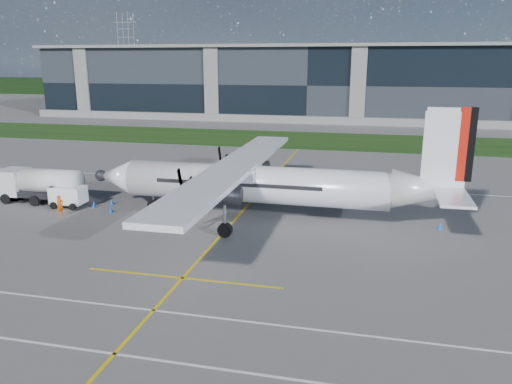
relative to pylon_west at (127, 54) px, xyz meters
name	(u,v)px	position (x,y,z in m)	size (l,w,h in m)	color
ground	(279,147)	(80.00, -110.00, -15.00)	(400.00, 400.00, 0.00)	slate
grass_strip	(288,139)	(80.00, -102.00, -14.98)	(400.00, 18.00, 0.04)	#173B10
terminal_building	(313,84)	(80.00, -70.00, -7.50)	(120.00, 20.00, 15.00)	black
tree_line	(334,90)	(80.00, -10.00, -12.00)	(400.00, 6.00, 6.00)	black
pylon_west	(127,54)	(0.00, 0.00, 0.00)	(9.00, 4.60, 30.00)	gray
yellow_taxiway_centerline	(249,204)	(83.00, -140.00, -14.99)	(0.20, 70.00, 0.01)	yellow
white_lane_line	(53,345)	(80.00, -164.00, -14.99)	(90.00, 0.15, 0.01)	white
turboprop_aircraft	(269,163)	(85.59, -143.95, -10.40)	(29.57, 30.67, 9.20)	white
fuel_tanker_truck	(35,185)	(64.20, -143.67, -13.46)	(8.23, 2.68, 3.09)	silver
baggage_tug	(68,197)	(68.01, -144.43, -14.08)	(3.07, 1.84, 1.84)	white
ground_crew_person	(60,204)	(68.82, -146.84, -14.02)	(0.80, 0.57, 1.96)	#F25907
safety_cone_fwd	(94,205)	(70.20, -144.07, -14.75)	(0.36, 0.36, 0.50)	blue
safety_cone_nose_port	(111,209)	(72.32, -145.00, -14.75)	(0.36, 0.36, 0.50)	blue
safety_cone_tail	(440,226)	(98.69, -143.27, -14.75)	(0.36, 0.36, 0.50)	blue
safety_cone_nose_stbd	(112,201)	(71.21, -142.81, -14.75)	(0.36, 0.36, 0.50)	blue
safety_cone_stbdwing	(279,174)	(83.59, -128.65, -14.75)	(0.36, 0.36, 0.50)	blue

